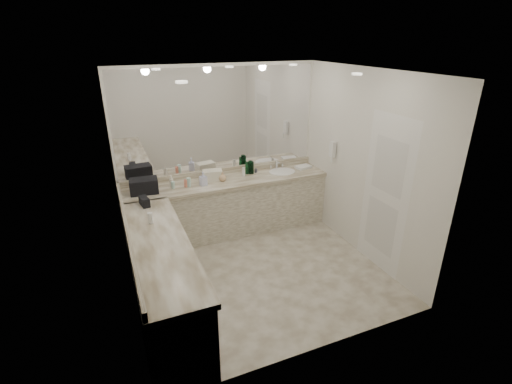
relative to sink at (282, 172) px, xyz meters
name	(u,v)px	position (x,y,z in m)	size (l,w,h in m)	color
floor	(257,270)	(-0.95, -1.20, -0.90)	(3.20, 3.20, 0.00)	beige
ceiling	(258,72)	(-0.95, -1.20, 1.71)	(3.20, 3.20, 0.00)	white
wall_back	(220,150)	(-0.95, 0.30, 0.41)	(3.20, 0.02, 2.60)	silver
wall_left	(121,203)	(-2.55, -1.20, 0.41)	(0.02, 3.00, 2.60)	silver
wall_right	(363,166)	(0.65, -1.20, 0.41)	(0.02, 3.00, 2.60)	silver
vanity_back_base	(228,208)	(-0.95, 0.00, -0.48)	(3.20, 0.60, 0.84)	beige
vanity_back_top	(227,182)	(-0.95, -0.01, -0.03)	(3.20, 0.64, 0.06)	beige
vanity_left_base	(162,280)	(-2.25, -1.50, -0.48)	(0.60, 2.40, 0.84)	beige
vanity_left_top	(159,245)	(-2.24, -1.50, -0.03)	(0.64, 2.42, 0.06)	beige
backsplash_back	(221,171)	(-0.95, 0.28, 0.05)	(3.20, 0.04, 0.10)	beige
backsplash_left	(127,231)	(-2.53, -1.20, 0.05)	(0.04, 3.00, 0.10)	beige
mirror_back	(219,120)	(-0.95, 0.29, 0.88)	(3.12, 0.01, 1.55)	white
mirror_left	(116,161)	(-2.54, -1.20, 0.88)	(0.01, 2.92, 1.55)	white
sink	(282,172)	(0.00, 0.00, 0.00)	(0.44, 0.44, 0.03)	white
faucet	(277,164)	(0.00, 0.21, 0.07)	(0.24, 0.16, 0.14)	silver
wall_phone	(333,149)	(0.61, -0.50, 0.46)	(0.06, 0.10, 0.24)	white
door	(385,196)	(0.64, -1.70, 0.16)	(0.02, 0.82, 2.10)	white
black_toiletry_bag	(144,186)	(-2.19, -0.02, 0.12)	(0.39, 0.24, 0.22)	black
black_bag_spill	(144,202)	(-2.25, -0.47, 0.06)	(0.09, 0.21, 0.11)	black
cream_cosmetic_case	(212,175)	(-1.15, 0.09, 0.09)	(0.29, 0.18, 0.17)	beige
hand_towel	(303,167)	(0.42, 0.03, 0.03)	(0.25, 0.17, 0.04)	white
lotion_left	(150,218)	(-2.25, -1.01, 0.07)	(0.06, 0.06, 0.14)	white
soap_bottle_a	(171,181)	(-1.79, 0.05, 0.09)	(0.07, 0.07, 0.18)	silver
soap_bottle_b	(203,179)	(-1.35, -0.07, 0.11)	(0.09, 0.10, 0.21)	silver
soap_bottle_c	(222,176)	(-1.03, -0.01, 0.08)	(0.12, 0.12, 0.15)	tan
green_bottle_0	(251,167)	(-0.51, 0.12, 0.11)	(0.07, 0.07, 0.22)	#104C26
green_bottle_1	(252,168)	(-0.49, 0.12, 0.10)	(0.07, 0.07, 0.20)	#104C26
green_bottle_2	(247,168)	(-0.55, 0.15, 0.10)	(0.07, 0.07, 0.19)	#104C26
amenity_bottle_0	(189,182)	(-1.56, -0.04, 0.07)	(0.06, 0.06, 0.14)	silver
amenity_bottle_1	(173,185)	(-1.79, -0.03, 0.06)	(0.05, 0.05, 0.11)	silver
amenity_bottle_2	(256,171)	(-0.41, 0.14, 0.04)	(0.05, 0.05, 0.06)	#3F3F4C
amenity_bottle_3	(186,183)	(-1.60, -0.03, 0.06)	(0.05, 0.05, 0.11)	#E57F66
amenity_bottle_4	(244,172)	(-0.65, 0.07, 0.07)	(0.05, 0.05, 0.14)	white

